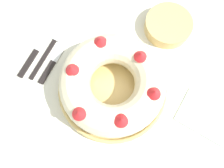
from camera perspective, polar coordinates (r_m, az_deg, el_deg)
name	(u,v)px	position (r m, az deg, el deg)	size (l,w,h in m)	color
ground_plane	(111,121)	(1.42, -0.17, -9.59)	(8.00, 8.00, 0.00)	gray
dining_table	(111,95)	(0.74, -0.32, -2.94)	(1.35, 1.27, 0.77)	silver
serving_dish	(112,89)	(0.64, 0.00, -1.41)	(0.32, 0.32, 0.03)	tan
bundt_cake	(112,84)	(0.59, 0.00, 0.02)	(0.29, 0.29, 0.10)	beige
fork	(50,48)	(0.73, -15.83, 9.14)	(0.02, 0.20, 0.01)	black
serving_knife	(36,51)	(0.74, -19.23, 8.04)	(0.02, 0.22, 0.01)	black
cake_knife	(53,62)	(0.71, -15.14, 5.48)	(0.02, 0.18, 0.01)	black
side_bowl	(168,26)	(0.74, 14.44, 14.56)	(0.15, 0.15, 0.04)	tan
napkin	(206,117)	(0.69, 23.35, -7.88)	(0.16, 0.11, 0.00)	#B2D1B7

